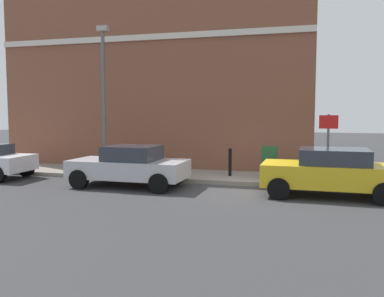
% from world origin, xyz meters
% --- Properties ---
extents(ground, '(80.00, 80.00, 0.00)m').
position_xyz_m(ground, '(0.00, 0.00, 0.00)').
color(ground, '#38383A').
extents(sidewalk, '(2.52, 30.00, 0.15)m').
position_xyz_m(sidewalk, '(1.94, 6.00, 0.07)').
color(sidewalk, gray).
rests_on(sidewalk, ground).
extents(corner_building, '(6.14, 13.88, 9.60)m').
position_xyz_m(corner_building, '(6.22, 4.94, 4.80)').
color(corner_building, brown).
rests_on(corner_building, ground).
extents(car_yellow, '(1.97, 3.92, 1.44)m').
position_xyz_m(car_yellow, '(-0.35, -2.43, 0.76)').
color(car_yellow, gold).
rests_on(car_yellow, ground).
extents(car_silver, '(1.88, 3.91, 1.40)m').
position_xyz_m(car_silver, '(-0.50, 4.00, 0.72)').
color(car_silver, '#B7B7BC').
rests_on(car_silver, ground).
extents(utility_cabinet, '(0.46, 0.61, 1.15)m').
position_xyz_m(utility_cabinet, '(1.75, -0.46, 0.68)').
color(utility_cabinet, '#1E4C28').
rests_on(utility_cabinet, sidewalk).
extents(bollard_near_cabinet, '(0.14, 0.14, 1.04)m').
position_xyz_m(bollard_near_cabinet, '(1.85, 1.00, 0.70)').
color(bollard_near_cabinet, black).
rests_on(bollard_near_cabinet, sidewalk).
extents(street_sign, '(0.08, 0.60, 2.30)m').
position_xyz_m(street_sign, '(1.05, -2.41, 1.66)').
color(street_sign, '#59595B').
rests_on(street_sign, sidewalk).
extents(lamppost, '(0.20, 0.44, 5.72)m').
position_xyz_m(lamppost, '(1.65, 6.04, 3.30)').
color(lamppost, '#59595B').
rests_on(lamppost, sidewalk).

